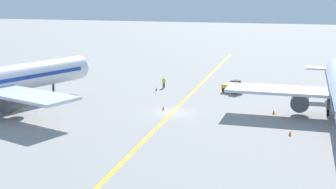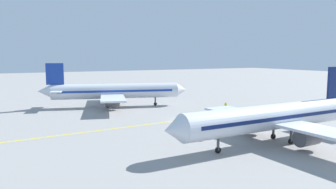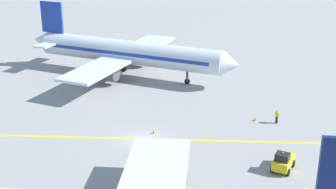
# 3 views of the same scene
# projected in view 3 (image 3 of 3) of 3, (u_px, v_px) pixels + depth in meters

# --- Properties ---
(ground_plane) EXTENTS (400.00, 400.00, 0.00)m
(ground_plane) POSITION_uv_depth(u_px,v_px,m) (143.00, 139.00, 51.59)
(ground_plane) COLOR gray
(apron_yellow_centreline) EXTENTS (8.84, 119.73, 0.01)m
(apron_yellow_centreline) POSITION_uv_depth(u_px,v_px,m) (143.00, 139.00, 51.58)
(apron_yellow_centreline) COLOR yellow
(apron_yellow_centreline) RESTS_ON ground
(airplane_adjacent_stand) EXTENTS (28.32, 34.84, 10.60)m
(airplane_adjacent_stand) POSITION_uv_depth(u_px,v_px,m) (127.00, 53.00, 71.65)
(airplane_adjacent_stand) COLOR silver
(airplane_adjacent_stand) RESTS_ON ground
(baggage_tug_white) EXTENTS (3.34, 2.57, 2.11)m
(baggage_tug_white) POSITION_uv_depth(u_px,v_px,m) (283.00, 161.00, 44.88)
(baggage_tug_white) COLOR gold
(baggage_tug_white) RESTS_ON ground
(ground_crew_worker) EXTENTS (0.48, 0.40, 1.68)m
(ground_crew_worker) POSITION_uv_depth(u_px,v_px,m) (277.00, 116.00, 55.32)
(ground_crew_worker) COLOR #23232D
(ground_crew_worker) RESTS_ON ground
(traffic_cone_mid_apron) EXTENTS (0.32, 0.32, 0.55)m
(traffic_cone_mid_apron) POSITION_uv_depth(u_px,v_px,m) (154.00, 131.00, 52.85)
(traffic_cone_mid_apron) COLOR orange
(traffic_cone_mid_apron) RESTS_ON ground
(traffic_cone_by_wingtip) EXTENTS (0.32, 0.32, 0.55)m
(traffic_cone_by_wingtip) POSITION_uv_depth(u_px,v_px,m) (255.00, 119.00, 56.21)
(traffic_cone_by_wingtip) COLOR orange
(traffic_cone_by_wingtip) RESTS_ON ground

